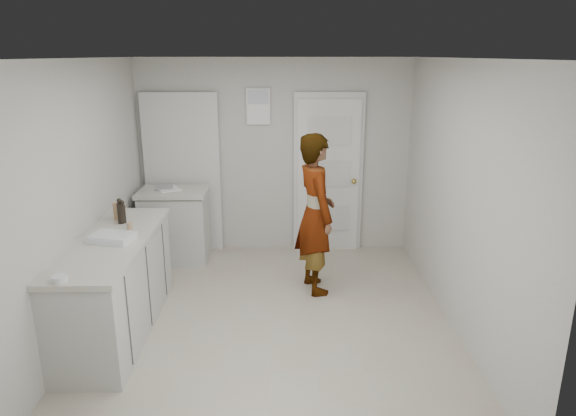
{
  "coord_description": "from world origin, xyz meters",
  "views": [
    {
      "loc": [
        0.12,
        -4.58,
        2.53
      ],
      "look_at": [
        0.16,
        0.4,
        1.04
      ],
      "focal_mm": 32.0,
      "sensor_mm": 36.0,
      "label": 1
    }
  ],
  "objects_px": {
    "spice_jar": "(130,227)",
    "baking_dish": "(112,238)",
    "oil_cruet_a": "(123,212)",
    "person": "(316,214)",
    "cake_mix_box": "(119,211)",
    "oil_cruet_b": "(120,211)",
    "egg_bowl": "(60,279)"
  },
  "relations": [
    {
      "from": "spice_jar",
      "to": "baking_dish",
      "type": "height_order",
      "value": "spice_jar"
    },
    {
      "from": "spice_jar",
      "to": "oil_cruet_a",
      "type": "height_order",
      "value": "oil_cruet_a"
    },
    {
      "from": "person",
      "to": "cake_mix_box",
      "type": "height_order",
      "value": "person"
    },
    {
      "from": "cake_mix_box",
      "to": "oil_cruet_a",
      "type": "height_order",
      "value": "oil_cruet_a"
    },
    {
      "from": "baking_dish",
      "to": "person",
      "type": "bearing_deg",
      "value": 26.54
    },
    {
      "from": "oil_cruet_a",
      "to": "baking_dish",
      "type": "bearing_deg",
      "value": -84.17
    },
    {
      "from": "oil_cruet_b",
      "to": "egg_bowl",
      "type": "xyz_separation_m",
      "value": [
        -0.04,
        -1.35,
        -0.1
      ]
    },
    {
      "from": "person",
      "to": "egg_bowl",
      "type": "height_order",
      "value": "person"
    },
    {
      "from": "person",
      "to": "egg_bowl",
      "type": "xyz_separation_m",
      "value": [
        -2.0,
        -1.8,
        0.07
      ]
    },
    {
      "from": "cake_mix_box",
      "to": "egg_bowl",
      "type": "height_order",
      "value": "cake_mix_box"
    },
    {
      "from": "baking_dish",
      "to": "egg_bowl",
      "type": "xyz_separation_m",
      "value": [
        -0.11,
        -0.86,
        -0.01
      ]
    },
    {
      "from": "egg_bowl",
      "to": "oil_cruet_b",
      "type": "bearing_deg",
      "value": 88.27
    },
    {
      "from": "cake_mix_box",
      "to": "oil_cruet_b",
      "type": "distance_m",
      "value": 0.13
    },
    {
      "from": "oil_cruet_b",
      "to": "egg_bowl",
      "type": "distance_m",
      "value": 1.36
    },
    {
      "from": "person",
      "to": "cake_mix_box",
      "type": "distance_m",
      "value": 2.03
    },
    {
      "from": "spice_jar",
      "to": "person",
      "type": "bearing_deg",
      "value": 20.4
    },
    {
      "from": "oil_cruet_b",
      "to": "person",
      "type": "bearing_deg",
      "value": 12.76
    },
    {
      "from": "cake_mix_box",
      "to": "egg_bowl",
      "type": "distance_m",
      "value": 1.48
    },
    {
      "from": "oil_cruet_b",
      "to": "cake_mix_box",
      "type": "bearing_deg",
      "value": 111.63
    },
    {
      "from": "cake_mix_box",
      "to": "oil_cruet_b",
      "type": "relative_size",
      "value": 0.7
    },
    {
      "from": "spice_jar",
      "to": "baking_dish",
      "type": "distance_m",
      "value": 0.28
    },
    {
      "from": "cake_mix_box",
      "to": "spice_jar",
      "type": "height_order",
      "value": "cake_mix_box"
    },
    {
      "from": "oil_cruet_a",
      "to": "oil_cruet_b",
      "type": "bearing_deg",
      "value": -133.37
    },
    {
      "from": "cake_mix_box",
      "to": "oil_cruet_a",
      "type": "bearing_deg",
      "value": -69.99
    },
    {
      "from": "cake_mix_box",
      "to": "oil_cruet_a",
      "type": "xyz_separation_m",
      "value": [
        0.07,
        -0.1,
        0.02
      ]
    },
    {
      "from": "baking_dish",
      "to": "egg_bowl",
      "type": "height_order",
      "value": "baking_dish"
    },
    {
      "from": "person",
      "to": "baking_dish",
      "type": "height_order",
      "value": "person"
    },
    {
      "from": "person",
      "to": "oil_cruet_b",
      "type": "xyz_separation_m",
      "value": [
        -1.96,
        -0.44,
        0.17
      ]
    },
    {
      "from": "spice_jar",
      "to": "oil_cruet_b",
      "type": "height_order",
      "value": "oil_cruet_b"
    },
    {
      "from": "person",
      "to": "baking_dish",
      "type": "relative_size",
      "value": 4.33
    },
    {
      "from": "cake_mix_box",
      "to": "spice_jar",
      "type": "xyz_separation_m",
      "value": [
        0.2,
        -0.35,
        -0.05
      ]
    },
    {
      "from": "oil_cruet_a",
      "to": "egg_bowl",
      "type": "relative_size",
      "value": 2.04
    }
  ]
}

